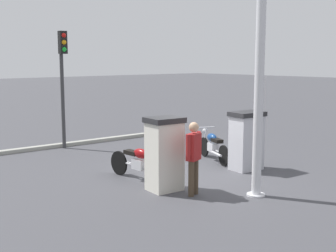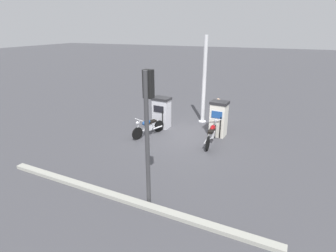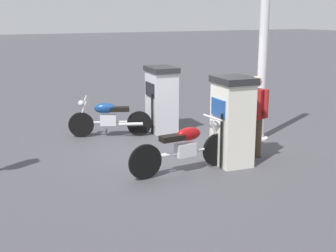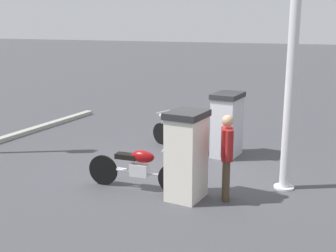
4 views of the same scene
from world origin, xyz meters
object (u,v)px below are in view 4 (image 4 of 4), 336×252
object	(u,v)px
motorcycle_near_pump	(178,131)
attendant_person	(227,152)
motorcycle_far_pump	(139,166)
canopy_support_pole	(291,80)
fuel_pump_near	(227,124)
fuel_pump_far	(186,155)

from	to	relation	value
motorcycle_near_pump	attendant_person	size ratio (longest dim) A/B	1.12
motorcycle_far_pump	attendant_person	size ratio (longest dim) A/B	1.32
motorcycle_near_pump	canopy_support_pole	xyz separation A→B (m)	(-2.94, 1.79, 1.69)
motorcycle_far_pump	attendant_person	distance (m)	1.76
fuel_pump_near	motorcycle_far_pump	size ratio (longest dim) A/B	0.74
attendant_person	canopy_support_pole	bearing A→B (deg)	-133.45
motorcycle_near_pump	attendant_person	xyz separation A→B (m)	(-2.01, 2.77, 0.45)
canopy_support_pole	attendant_person	bearing A→B (deg)	46.55
fuel_pump_far	motorcycle_near_pump	world-z (taller)	fuel_pump_far
motorcycle_near_pump	motorcycle_far_pump	size ratio (longest dim) A/B	0.84
fuel_pump_far	motorcycle_far_pump	size ratio (longest dim) A/B	0.78
fuel_pump_far	attendant_person	size ratio (longest dim) A/B	1.04
fuel_pump_far	motorcycle_far_pump	world-z (taller)	fuel_pump_far
motorcycle_far_pump	canopy_support_pole	xyz separation A→B (m)	(-2.62, -1.17, 1.67)
attendant_person	fuel_pump_near	bearing A→B (deg)	-75.25
fuel_pump_far	motorcycle_near_pump	xyz separation A→B (m)	(1.31, -3.00, -0.38)
fuel_pump_far	canopy_support_pole	bearing A→B (deg)	-143.49
fuel_pump_near	motorcycle_far_pump	world-z (taller)	fuel_pump_near
fuel_pump_near	fuel_pump_far	xyz separation A→B (m)	(-0.00, 2.88, 0.05)
canopy_support_pole	motorcycle_near_pump	bearing A→B (deg)	-31.32
fuel_pump_near	fuel_pump_far	bearing A→B (deg)	90.00
fuel_pump_far	attendant_person	bearing A→B (deg)	-162.26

